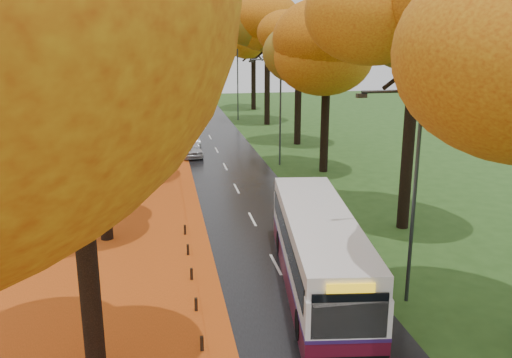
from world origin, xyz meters
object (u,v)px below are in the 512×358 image
object	(u,v)px
streetlamp_far	(235,79)
bus	(318,249)
car_silver	(188,139)
car_dark	(185,124)
streetlamp_mid	(277,103)
streetlamp_near	(409,181)
car_white	(190,148)

from	to	relation	value
streetlamp_far	bus	distance (m)	42.48
car_silver	car_dark	world-z (taller)	car_silver
streetlamp_mid	car_silver	xyz separation A→B (m)	(-6.30, 7.47, -3.91)
streetlamp_near	car_silver	xyz separation A→B (m)	(-6.30, 29.47, -3.91)
car_dark	streetlamp_far	bearing A→B (deg)	57.57
bus	car_dark	distance (m)	36.75
streetlamp_near	car_dark	distance (m)	39.00
car_dark	car_silver	bearing A→B (deg)	-77.05
car_silver	car_dark	bearing A→B (deg)	83.00
streetlamp_far	streetlamp_mid	bearing A→B (deg)	-90.00
car_silver	car_dark	distance (m)	8.85
streetlamp_far	bus	xyz separation A→B (m)	(-2.74, -42.28, -3.11)
streetlamp_near	car_silver	world-z (taller)	streetlamp_near
car_silver	streetlamp_near	bearing A→B (deg)	-83.45
streetlamp_mid	car_silver	distance (m)	10.52
streetlamp_far	bus	world-z (taller)	streetlamp_far
streetlamp_mid	streetlamp_far	distance (m)	22.00
streetlamp_near	bus	distance (m)	4.49
car_silver	car_dark	size ratio (longest dim) A/B	1.04
streetlamp_far	car_dark	bearing A→B (deg)	-136.86
streetlamp_near	streetlamp_far	xyz separation A→B (m)	(0.00, 44.00, 0.00)
bus	car_white	bearing A→B (deg)	105.69
streetlamp_near	car_white	xyz separation A→B (m)	(-6.30, 26.06, -3.99)
bus	car_dark	xyz separation A→B (m)	(-3.33, 36.59, -0.92)
streetlamp_far	car_white	xyz separation A→B (m)	(-6.30, -17.94, -3.99)
streetlamp_near	car_silver	distance (m)	30.38
streetlamp_far	car_silver	size ratio (longest dim) A/B	1.74
bus	car_white	xyz separation A→B (m)	(-3.56, 24.34, -0.89)
streetlamp_mid	car_silver	world-z (taller)	streetlamp_mid
streetlamp_far	car_white	distance (m)	19.43
streetlamp_far	car_dark	distance (m)	9.24
car_dark	streetlamp_near	bearing A→B (deg)	-66.57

